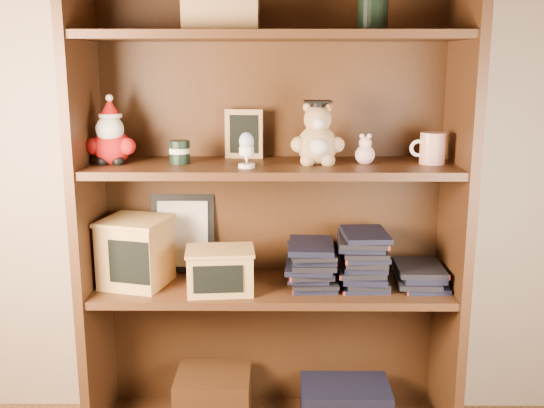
% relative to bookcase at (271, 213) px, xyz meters
% --- Properties ---
extents(bookcase, '(1.20, 0.35, 1.60)m').
position_rel_bookcase_xyz_m(bookcase, '(0.00, 0.00, 0.00)').
color(bookcase, '#422512').
rests_on(bookcase, ground).
extents(shelf_lower, '(1.14, 0.33, 0.02)m').
position_rel_bookcase_xyz_m(shelf_lower, '(0.00, -0.05, -0.24)').
color(shelf_lower, '#422512').
rests_on(shelf_lower, ground).
extents(shelf_upper, '(1.14, 0.33, 0.02)m').
position_rel_bookcase_xyz_m(shelf_upper, '(0.00, -0.05, 0.16)').
color(shelf_upper, '#422512').
rests_on(shelf_upper, ground).
extents(santa_plush, '(0.16, 0.11, 0.22)m').
position_rel_bookcase_xyz_m(santa_plush, '(-0.50, -0.06, 0.25)').
color(santa_plush, '#A50F0F').
rests_on(santa_plush, shelf_upper).
extents(teachers_tin, '(0.07, 0.07, 0.07)m').
position_rel_bookcase_xyz_m(teachers_tin, '(-0.29, -0.05, 0.21)').
color(teachers_tin, black).
rests_on(teachers_tin, shelf_upper).
extents(chalkboard_plaque, '(0.13, 0.07, 0.16)m').
position_rel_bookcase_xyz_m(chalkboard_plaque, '(-0.09, 0.06, 0.25)').
color(chalkboard_plaque, '#9E7547').
rests_on(chalkboard_plaque, shelf_upper).
extents(egg_cup, '(0.05, 0.05, 0.11)m').
position_rel_bookcase_xyz_m(egg_cup, '(-0.07, -0.13, 0.23)').
color(egg_cup, white).
rests_on(egg_cup, shelf_upper).
extents(grad_teddy_bear, '(0.17, 0.14, 0.20)m').
position_rel_bookcase_xyz_m(grad_teddy_bear, '(0.14, -0.06, 0.25)').
color(grad_teddy_bear, tan).
rests_on(grad_teddy_bear, shelf_upper).
extents(pink_figurine, '(0.06, 0.06, 0.10)m').
position_rel_bookcase_xyz_m(pink_figurine, '(0.29, -0.05, 0.21)').
color(pink_figurine, beige).
rests_on(pink_figurine, shelf_upper).
extents(teacher_mug, '(0.11, 0.08, 0.10)m').
position_rel_bookcase_xyz_m(teacher_mug, '(0.50, -0.05, 0.22)').
color(teacher_mug, silver).
rests_on(teacher_mug, shelf_upper).
extents(certificate_frame, '(0.22, 0.06, 0.27)m').
position_rel_bookcase_xyz_m(certificate_frame, '(-0.31, 0.09, -0.09)').
color(certificate_frame, black).
rests_on(certificate_frame, shelf_lower).
extents(treats_box, '(0.25, 0.25, 0.22)m').
position_rel_bookcase_xyz_m(treats_box, '(-0.44, -0.05, -0.12)').
color(treats_box, tan).
rests_on(treats_box, shelf_lower).
extents(pencils_box, '(0.23, 0.17, 0.14)m').
position_rel_bookcase_xyz_m(pencils_box, '(-0.16, -0.12, -0.16)').
color(pencils_box, tan).
rests_on(pencils_box, shelf_lower).
extents(book_stack_left, '(0.14, 0.20, 0.14)m').
position_rel_bookcase_xyz_m(book_stack_left, '(0.13, -0.05, -0.16)').
color(book_stack_left, black).
rests_on(book_stack_left, shelf_lower).
extents(book_stack_mid, '(0.14, 0.20, 0.18)m').
position_rel_bookcase_xyz_m(book_stack_mid, '(0.30, -0.05, -0.14)').
color(book_stack_mid, black).
rests_on(book_stack_mid, shelf_lower).
extents(book_stack_right, '(0.14, 0.20, 0.06)m').
position_rel_bookcase_xyz_m(book_stack_right, '(0.48, -0.05, -0.20)').
color(book_stack_right, black).
rests_on(book_stack_right, shelf_lower).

